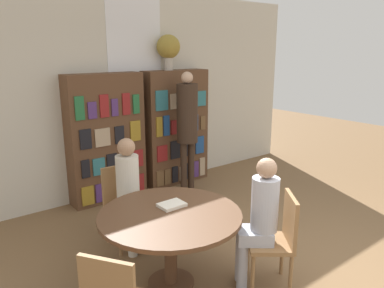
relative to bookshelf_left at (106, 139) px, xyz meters
name	(u,v)px	position (x,y,z in m)	size (l,w,h in m)	color
wall_back	(135,93)	(0.61, 0.19, 0.59)	(6.40, 0.07, 3.00)	beige
bookshelf_left	(106,139)	(0.00, 0.00, 0.00)	(1.11, 0.34, 1.85)	brown
bookshelf_right	(176,128)	(1.23, 0.00, 0.00)	(1.11, 0.34, 1.85)	brown
flower_vase	(168,48)	(1.11, 0.00, 1.27)	(0.36, 0.36, 0.54)	#B7AD9E
reading_table	(170,224)	(-0.47, -2.28, -0.30)	(1.31, 1.31, 0.73)	brown
chair_left_side	(123,201)	(-0.43, -1.29, -0.42)	(0.42, 0.42, 0.90)	olive
chair_far_side	(278,236)	(0.31, -2.90, -0.42)	(0.56, 0.56, 0.90)	olive
seated_reader_left	(130,188)	(-0.44, -1.47, -0.20)	(0.26, 0.37, 1.26)	beige
seated_reader_right	(259,216)	(0.16, -2.79, -0.21)	(0.40, 0.39, 1.25)	#B2B7C6
librarian_standing	(187,120)	(1.08, -0.50, 0.23)	(0.32, 0.59, 1.85)	#332319
open_book_on_table	(172,205)	(-0.37, -2.17, -0.17)	(0.24, 0.18, 0.03)	silver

